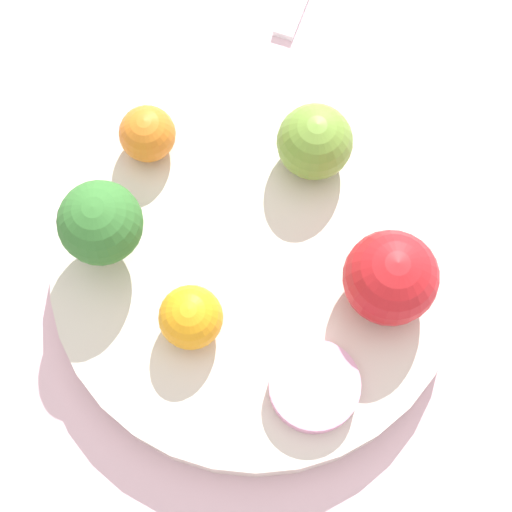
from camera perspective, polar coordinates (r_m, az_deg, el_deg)
name	(u,v)px	position (r m, az deg, el deg)	size (l,w,h in m)	color
ground_plane	(256,284)	(0.61, 0.00, -1.86)	(6.00, 6.00, 0.00)	gray
table_surface	(256,280)	(0.60, 0.00, -1.58)	(1.20, 1.20, 0.02)	silver
bowl	(256,268)	(0.57, 0.00, -0.83)	(0.27, 0.27, 0.03)	silver
broccoli	(101,224)	(0.53, -10.31, 2.14)	(0.05, 0.05, 0.07)	#8CB76B
apple_red	(391,278)	(0.53, 8.97, -1.45)	(0.06, 0.06, 0.06)	red
apple_green	(315,142)	(0.56, 3.94, 7.59)	(0.05, 0.05, 0.05)	olive
orange_front	(147,134)	(0.58, -7.26, 8.08)	(0.04, 0.04, 0.04)	orange
orange_back	(191,317)	(0.53, -4.37, -4.11)	(0.04, 0.04, 0.04)	orange
small_cup	(314,387)	(0.53, 3.90, -8.68)	(0.06, 0.06, 0.02)	#EA9EC6
spoon	(296,3)	(0.68, 2.66, 16.47)	(0.06, 0.05, 0.01)	silver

